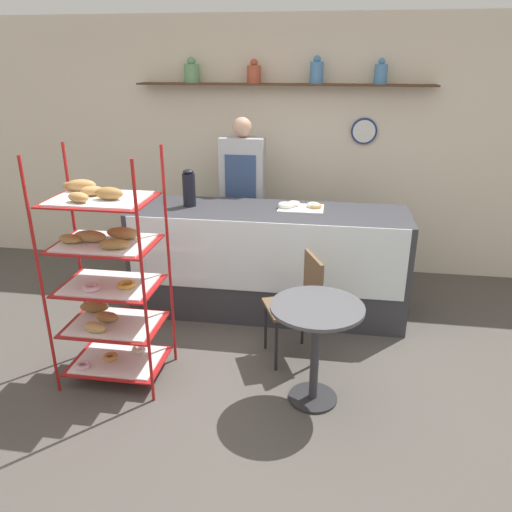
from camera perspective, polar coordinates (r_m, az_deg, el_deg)
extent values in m
plane|color=#4C4742|center=(3.91, -0.95, -13.87)|extent=(14.00, 14.00, 0.00)
cube|color=beige|center=(5.57, 3.12, 12.13)|extent=(10.00, 0.06, 2.70)
cube|color=#4C331E|center=(5.35, 3.10, 18.99)|extent=(3.03, 0.24, 0.02)
cylinder|color=#669966|center=(5.52, -7.36, 19.98)|extent=(0.16, 0.16, 0.18)
sphere|color=#669966|center=(5.52, -7.42, 21.21)|extent=(0.09, 0.09, 0.09)
cylinder|color=#B24C33|center=(5.38, -0.23, 20.05)|extent=(0.14, 0.14, 0.17)
sphere|color=#B24C33|center=(5.38, -0.23, 21.23)|extent=(0.08, 0.08, 0.08)
cylinder|color=#4C7FB2|center=(5.32, 6.94, 20.07)|extent=(0.13, 0.13, 0.21)
sphere|color=#4C7FB2|center=(5.32, 7.00, 21.44)|extent=(0.07, 0.07, 0.07)
cylinder|color=#4C7FB2|center=(5.33, 14.07, 19.51)|extent=(0.13, 0.13, 0.19)
sphere|color=#4C7FB2|center=(5.33, 14.19, 20.74)|extent=(0.07, 0.07, 0.07)
cylinder|color=navy|center=(5.47, 12.24, 13.78)|extent=(0.27, 0.03, 0.27)
cylinder|color=white|center=(5.45, 12.25, 13.75)|extent=(0.23, 0.00, 0.23)
cube|color=#333338|center=(4.68, 1.43, -0.58)|extent=(2.51, 0.74, 1.00)
cube|color=silver|center=(4.27, 0.79, -0.24)|extent=(2.41, 0.01, 0.64)
cylinder|color=#A51919|center=(3.65, -23.35, -2.95)|extent=(0.02, 0.02, 1.72)
cylinder|color=#A51919|center=(3.33, -12.70, -3.94)|extent=(0.02, 0.02, 1.72)
cylinder|color=#A51919|center=(4.06, -19.63, 0.04)|extent=(0.02, 0.02, 1.72)
cylinder|color=#A51919|center=(3.78, -9.91, -0.58)|extent=(0.02, 0.02, 1.72)
cube|color=#A51919|center=(4.03, -15.38, -11.49)|extent=(0.69, 0.50, 0.01)
cube|color=white|center=(4.02, -15.39, -11.35)|extent=(0.61, 0.44, 0.01)
torus|color=#EAB2C1|center=(4.00, -19.16, -11.70)|extent=(0.11, 0.11, 0.03)
torus|color=silver|center=(4.07, -13.20, -10.30)|extent=(0.11, 0.11, 0.04)
torus|color=tan|center=(4.03, -16.29, -11.00)|extent=(0.11, 0.11, 0.04)
cube|color=#A51919|center=(3.87, -15.84, -7.55)|extent=(0.69, 0.50, 0.01)
cube|color=white|center=(3.86, -15.86, -7.39)|extent=(0.61, 0.44, 0.01)
ellipsoid|color=olive|center=(4.03, -17.99, -5.56)|extent=(0.23, 0.11, 0.09)
ellipsoid|color=#B27F47|center=(3.87, -16.69, -6.67)|extent=(0.19, 0.11, 0.07)
ellipsoid|color=tan|center=(3.75, -17.92, -7.76)|extent=(0.18, 0.10, 0.08)
cube|color=#A51919|center=(3.73, -16.33, -3.29)|extent=(0.69, 0.50, 0.01)
cube|color=white|center=(3.72, -16.35, -3.12)|extent=(0.61, 0.44, 0.01)
torus|color=#EAB2C1|center=(3.65, -18.31, -3.44)|extent=(0.12, 0.12, 0.04)
torus|color=gold|center=(3.63, -14.60, -3.19)|extent=(0.13, 0.13, 0.03)
cube|color=#A51919|center=(3.61, -16.86, 1.28)|extent=(0.69, 0.50, 0.01)
cube|color=white|center=(3.61, -16.88, 1.46)|extent=(0.61, 0.44, 0.01)
ellipsoid|color=#B27F47|center=(3.62, -14.95, 2.55)|extent=(0.24, 0.10, 0.08)
ellipsoid|color=#B27F47|center=(3.62, -18.44, 2.15)|extent=(0.23, 0.09, 0.08)
ellipsoid|color=olive|center=(3.43, -15.86, 1.30)|extent=(0.22, 0.13, 0.07)
ellipsoid|color=#B27F47|center=(3.65, -20.47, 1.86)|extent=(0.19, 0.11, 0.06)
cube|color=#A51919|center=(3.52, -17.41, 6.12)|extent=(0.69, 0.50, 0.01)
cube|color=white|center=(3.51, -17.43, 6.31)|extent=(0.61, 0.44, 0.01)
ellipsoid|color=#B27F47|center=(3.57, -18.24, 7.09)|extent=(0.18, 0.14, 0.07)
ellipsoid|color=#B27F47|center=(3.42, -19.64, 6.34)|extent=(0.17, 0.13, 0.07)
ellipsoid|color=#B27F47|center=(3.71, -19.35, 7.64)|extent=(0.22, 0.13, 0.08)
ellipsoid|color=olive|center=(3.43, -16.45, 6.89)|extent=(0.19, 0.10, 0.08)
ellipsoid|color=#B27F47|center=(3.74, -19.62, 7.58)|extent=(0.23, 0.09, 0.07)
cube|color=#282833|center=(5.34, -1.48, 2.03)|extent=(0.27, 0.19, 0.95)
cube|color=#B2B2B7|center=(5.14, -1.56, 10.14)|extent=(0.45, 0.22, 0.59)
cube|color=#334770|center=(5.05, -1.79, 8.70)|extent=(0.31, 0.01, 0.50)
sphere|color=tan|center=(5.07, -1.61, 14.53)|extent=(0.19, 0.19, 0.19)
cylinder|color=#262628|center=(3.73, 6.49, -15.77)|extent=(0.35, 0.35, 0.02)
cylinder|color=#333338|center=(3.53, 6.74, -11.10)|extent=(0.06, 0.06, 0.70)
cylinder|color=#4C4C51|center=(3.34, 7.01, -5.85)|extent=(0.63, 0.63, 0.02)
cylinder|color=black|center=(4.16, 1.11, -7.93)|extent=(0.02, 0.02, 0.44)
cylinder|color=black|center=(3.89, 2.32, -10.22)|extent=(0.02, 0.02, 0.44)
cylinder|color=black|center=(4.24, 5.37, -7.40)|extent=(0.02, 0.02, 0.44)
cylinder|color=black|center=(3.98, 6.87, -9.58)|extent=(0.02, 0.02, 0.44)
cube|color=brown|center=(3.95, 4.00, -5.86)|extent=(0.50, 0.50, 0.03)
cube|color=brown|center=(3.91, 6.54, -2.80)|extent=(0.16, 0.35, 0.40)
cylinder|color=black|center=(4.65, -7.65, 7.50)|extent=(0.12, 0.12, 0.30)
ellipsoid|color=black|center=(4.61, -7.76, 9.53)|extent=(0.10, 0.10, 0.05)
cube|color=white|center=(4.56, 5.16, 5.45)|extent=(0.41, 0.29, 0.01)
torus|color=silver|center=(4.62, 4.35, 6.00)|extent=(0.11, 0.11, 0.04)
torus|color=silver|center=(4.58, 6.56, 5.80)|extent=(0.12, 0.12, 0.04)
torus|color=silver|center=(4.56, 3.39, 5.82)|extent=(0.14, 0.14, 0.04)
torus|color=tan|center=(4.57, 6.78, 5.72)|extent=(0.12, 0.12, 0.03)
torus|color=#EAB2C1|center=(4.59, 4.08, 5.87)|extent=(0.11, 0.11, 0.03)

